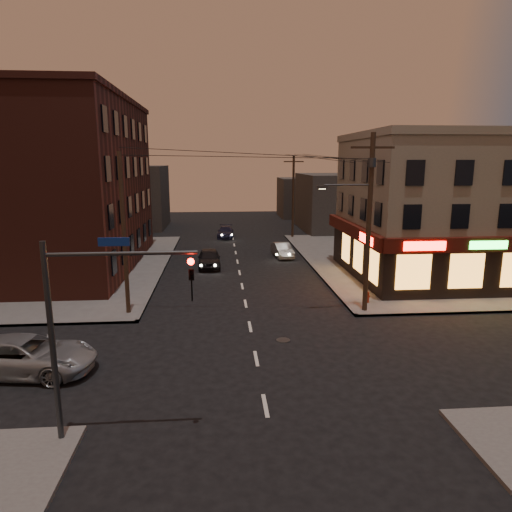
{
  "coord_description": "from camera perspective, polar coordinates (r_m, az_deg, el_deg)",
  "views": [
    {
      "loc": [
        -1.55,
        -18.89,
        8.65
      ],
      "look_at": [
        0.57,
        7.05,
        3.2
      ],
      "focal_mm": 32.0,
      "sensor_mm": 36.0,
      "label": 1
    }
  ],
  "objects": [
    {
      "name": "sidewalk_ne",
      "position": [
        43.49,
        22.15,
        -0.43
      ],
      "size": [
        24.0,
        28.0,
        0.15
      ],
      "primitive_type": "cube",
      "color": "#514F4C",
      "rests_on": "ground"
    },
    {
      "name": "suv_cross",
      "position": [
        21.43,
        -26.79,
        -11.05
      ],
      "size": [
        5.91,
        3.3,
        1.56
      ],
      "primitive_type": "imported",
      "rotation": [
        0.0,
        0.0,
        1.44
      ],
      "color": "gray",
      "rests_on": "ground"
    },
    {
      "name": "traffic_signal",
      "position": [
        14.59,
        -20.55,
        -6.9
      ],
      "size": [
        4.49,
        0.32,
        6.47
      ],
      "color": "#333538",
      "rests_on": "ground"
    },
    {
      "name": "fire_hydrant",
      "position": [
        28.76,
        13.77,
        -4.95
      ],
      "size": [
        0.31,
        0.31,
        0.67
      ],
      "rotation": [
        0.0,
        0.0,
        -0.41
      ],
      "color": "#9B240E",
      "rests_on": "sidewalk_ne"
    },
    {
      "name": "pizza_building",
      "position": [
        36.89,
        23.76,
        5.7
      ],
      "size": [
        15.85,
        12.85,
        10.5
      ],
      "color": "gray",
      "rests_on": "sidewalk_ne"
    },
    {
      "name": "sidewalk_nw",
      "position": [
        42.18,
        -27.51,
        -1.26
      ],
      "size": [
        24.0,
        28.0,
        0.15
      ],
      "primitive_type": "cube",
      "color": "#514F4C",
      "rests_on": "ground"
    },
    {
      "name": "utility_pole_main",
      "position": [
        26.19,
        13.74,
        5.16
      ],
      "size": [
        4.2,
        0.44,
        10.0
      ],
      "color": "#382619",
      "rests_on": "sidewalk_ne"
    },
    {
      "name": "bg_building_ne_a",
      "position": [
        59.2,
        10.64,
        6.64
      ],
      "size": [
        10.0,
        12.0,
        7.0
      ],
      "primitive_type": "cube",
      "color": "#3F3D3A",
      "rests_on": "ground"
    },
    {
      "name": "utility_pole_far",
      "position": [
        51.72,
        4.67,
        7.36
      ],
      "size": [
        0.26,
        0.26,
        9.0
      ],
      "primitive_type": "cylinder",
      "color": "#382619",
      "rests_on": "sidewalk_ne"
    },
    {
      "name": "sedan_mid",
      "position": [
        41.67,
        3.3,
        0.75
      ],
      "size": [
        1.78,
        4.08,
        1.31
      ],
      "primitive_type": "imported",
      "rotation": [
        0.0,
        0.0,
        0.1
      ],
      "color": "slate",
      "rests_on": "ground"
    },
    {
      "name": "ground",
      "position": [
        20.83,
        0.02,
        -12.7
      ],
      "size": [
        120.0,
        120.0,
        0.0
      ],
      "primitive_type": "plane",
      "color": "black",
      "rests_on": "ground"
    },
    {
      "name": "sedan_near",
      "position": [
        37.84,
        -5.87,
        -0.27
      ],
      "size": [
        1.91,
        4.5,
        1.52
      ],
      "primitive_type": "imported",
      "rotation": [
        0.0,
        0.0,
        0.03
      ],
      "color": "black",
      "rests_on": "ground"
    },
    {
      "name": "bg_building_ne_b",
      "position": [
        72.39,
        6.17,
        7.29
      ],
      "size": [
        8.0,
        8.0,
        6.0
      ],
      "primitive_type": "cube",
      "color": "#3F3D3A",
      "rests_on": "ground"
    },
    {
      "name": "bg_building_nw",
      "position": [
        62.13,
        -15.41,
        7.12
      ],
      "size": [
        9.0,
        10.0,
        8.0
      ],
      "primitive_type": "cube",
      "color": "#3F3D3A",
      "rests_on": "ground"
    },
    {
      "name": "sedan_far",
      "position": [
        52.37,
        -3.84,
        3.0
      ],
      "size": [
        2.03,
        4.47,
        1.27
      ],
      "primitive_type": "imported",
      "rotation": [
        0.0,
        0.0,
        -0.06
      ],
      "color": "black",
      "rests_on": "ground"
    },
    {
      "name": "brick_apartment",
      "position": [
        40.09,
        -23.76,
        7.98
      ],
      "size": [
        12.0,
        20.0,
        13.0
      ],
      "primitive_type": "cube",
      "color": "#4C2018",
      "rests_on": "sidewalk_nw"
    },
    {
      "name": "utility_pole_west",
      "position": [
        26.23,
        -16.18,
        2.59
      ],
      "size": [
        0.24,
        0.24,
        9.0
      ],
      "primitive_type": "cylinder",
      "color": "#382619",
      "rests_on": "sidewalk_nw"
    }
  ]
}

